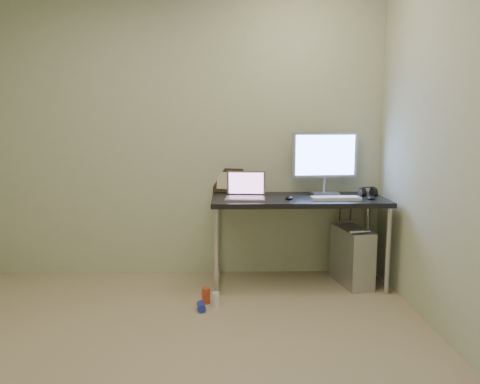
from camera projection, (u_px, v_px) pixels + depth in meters
name	position (u px, v px, depth m)	size (l,w,h in m)	color
floor	(162.00, 372.00, 2.60)	(3.50, 3.50, 0.00)	tan
wall_back	(186.00, 137.00, 4.15)	(3.50, 0.02, 2.50)	beige
desk	(298.00, 207.00, 3.95)	(1.45, 0.64, 0.75)	black
tower_computer	(352.00, 256.00, 3.99)	(0.29, 0.50, 0.52)	#B4B4B9
cable_a	(339.00, 230.00, 4.26)	(0.01, 0.01, 0.70)	black
cable_b	(349.00, 233.00, 4.25)	(0.01, 0.01, 0.72)	black
can_red	(206.00, 296.00, 3.58)	(0.07, 0.07, 0.12)	#CE4927
can_white	(216.00, 299.00, 3.52)	(0.06, 0.06, 0.11)	white
can_blue	(201.00, 307.00, 3.45)	(0.06, 0.06, 0.11)	#2333AA
laptop	(246.00, 192.00, 3.86)	(0.34, 0.29, 0.22)	silver
monitor	(325.00, 158.00, 4.10)	(0.58, 0.19, 0.54)	silver
keyboard	(336.00, 198.00, 3.82)	(0.39, 0.13, 0.02)	silver
mouse_right	(371.00, 197.00, 3.84)	(0.06, 0.10, 0.04)	black
mouse_left	(289.00, 197.00, 3.84)	(0.07, 0.11, 0.04)	black
headphones	(368.00, 193.00, 4.02)	(0.16, 0.09, 0.10)	black
picture_frame	(228.00, 181.00, 4.19)	(0.27, 0.03, 0.22)	black
webcam	(255.00, 182.00, 4.16)	(0.05, 0.05, 0.13)	silver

